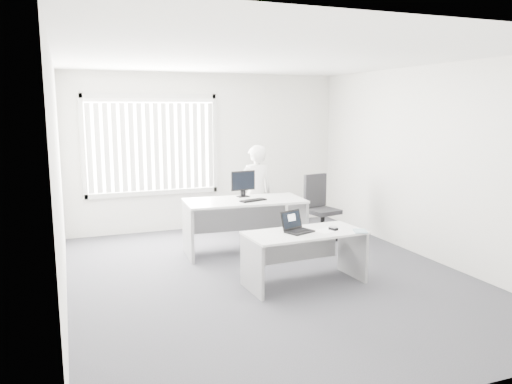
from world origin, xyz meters
name	(u,v)px	position (x,y,z in m)	size (l,w,h in m)	color
ground	(270,277)	(0.00, 0.00, 0.00)	(6.00, 6.00, 0.00)	#4E4E55
wall_back	(207,152)	(0.00, 3.00, 1.40)	(5.00, 0.02, 2.80)	silver
wall_front	(432,221)	(0.00, -3.00, 1.40)	(5.00, 0.02, 2.80)	silver
wall_left	(59,182)	(-2.50, 0.00, 1.40)	(0.02, 6.00, 2.80)	silver
wall_right	(430,163)	(2.50, 0.00, 1.40)	(0.02, 6.00, 2.80)	silver
ceiling	(271,57)	(0.00, 0.00, 2.80)	(5.00, 6.00, 0.02)	white
window	(152,145)	(-1.00, 2.96, 1.55)	(2.32, 0.06, 1.76)	silver
blinds	(152,147)	(-1.00, 2.90, 1.52)	(2.20, 0.10, 1.50)	white
desk_near	(305,246)	(0.31, -0.39, 0.49)	(1.51, 0.77, 0.67)	white
desk_far	(245,214)	(0.08, 1.21, 0.59)	(1.84, 0.95, 0.82)	white
office_chair	(321,218)	(1.57, 1.54, 0.34)	(0.73, 0.73, 1.08)	black
person	(256,193)	(0.50, 1.82, 0.80)	(0.58, 0.38, 1.60)	white
laptop	(300,222)	(0.23, -0.39, 0.80)	(0.33, 0.29, 0.26)	black
paper_sheet	(327,230)	(0.61, -0.42, 0.67)	(0.32, 0.22, 0.00)	white
mouse	(333,228)	(0.68, -0.43, 0.70)	(0.07, 0.11, 0.05)	#AEAEB0
booklet	(360,231)	(0.96, -0.62, 0.68)	(0.15, 0.22, 0.01)	white
keyboard	(253,200)	(0.17, 1.07, 0.83)	(0.42, 0.14, 0.02)	black
monitor	(243,184)	(0.15, 1.46, 1.02)	(0.41, 0.12, 0.41)	black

